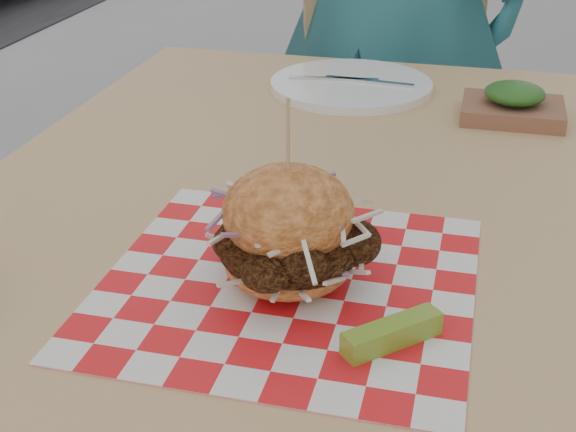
% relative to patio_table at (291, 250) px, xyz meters
% --- Properties ---
extents(patio_table, '(0.80, 1.20, 0.75)m').
position_rel_patio_table_xyz_m(patio_table, '(0.00, 0.00, 0.00)').
color(patio_table, tan).
rests_on(patio_table, ground).
extents(patio_chair, '(0.54, 0.55, 0.95)m').
position_rel_patio_table_xyz_m(patio_chair, '(-0.03, 0.91, -0.12)').
color(patio_chair, tan).
rests_on(patio_chair, ground).
extents(paper_liner, '(0.36, 0.36, 0.00)m').
position_rel_patio_table_xyz_m(paper_liner, '(0.05, -0.20, 0.08)').
color(paper_liner, red).
rests_on(paper_liner, patio_table).
extents(sandwich, '(0.17, 0.17, 0.19)m').
position_rel_patio_table_xyz_m(sandwich, '(0.05, -0.20, 0.13)').
color(sandwich, orange).
rests_on(sandwich, paper_liner).
extents(pickle_spear, '(0.08, 0.08, 0.02)m').
position_rel_patio_table_xyz_m(pickle_spear, '(0.16, -0.28, 0.09)').
color(pickle_spear, olive).
rests_on(pickle_spear, paper_liner).
extents(place_setting, '(0.27, 0.27, 0.02)m').
position_rel_patio_table_xyz_m(place_setting, '(0.00, 0.42, 0.09)').
color(place_setting, white).
rests_on(place_setting, patio_table).
extents(kraft_tray, '(0.15, 0.12, 0.06)m').
position_rel_patio_table_xyz_m(kraft_tray, '(0.26, 0.34, 0.10)').
color(kraft_tray, brown).
rests_on(kraft_tray, patio_table).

